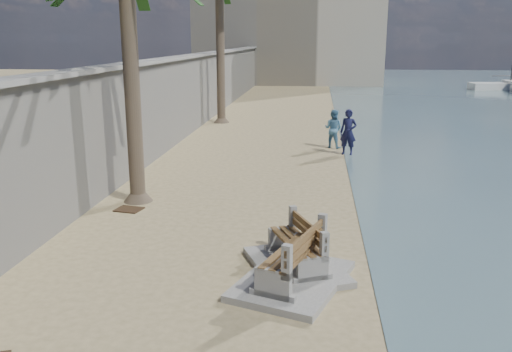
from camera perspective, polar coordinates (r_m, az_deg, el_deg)
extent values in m
cube|color=gray|center=(26.23, -7.15, 8.45)|extent=(0.45, 70.00, 3.50)
cube|color=gray|center=(26.11, -7.28, 12.38)|extent=(0.80, 70.00, 0.12)
cube|color=#B7AA93|center=(57.51, 3.64, 16.89)|extent=(18.00, 12.00, 14.00)
cube|color=gray|center=(10.13, 3.87, -10.92)|extent=(2.37, 2.84, 0.13)
cube|color=gray|center=(10.73, 4.23, -9.45)|extent=(2.27, 2.64, 0.12)
cylinder|color=brown|center=(14.75, -12.97, 10.07)|extent=(0.42, 0.42, 6.76)
cylinder|color=brown|center=(28.84, -3.77, 13.35)|extent=(0.44, 0.44, 7.83)
imported|color=#131536|center=(21.11, 9.70, 4.92)|extent=(0.84, 0.70, 2.02)
imported|color=#5286AA|center=(22.40, 8.15, 5.16)|extent=(1.04, 0.95, 1.75)
cube|color=silver|center=(52.92, 25.18, 8.50)|extent=(7.08, 2.67, 0.70)
cube|color=#382616|center=(14.63, -13.23, -3.44)|extent=(0.76, 0.65, 0.03)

